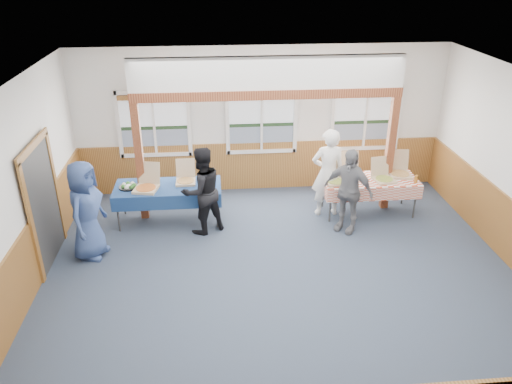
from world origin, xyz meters
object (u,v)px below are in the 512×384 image
(woman_black, at_px, (202,191))
(person_grey, at_px, (348,191))
(table_left, at_px, (168,189))
(woman_white, at_px, (328,173))
(man_blue, at_px, (86,210))
(table_right, at_px, (370,181))

(woman_black, bearing_deg, person_grey, 146.11)
(table_left, xyz_separation_m, person_grey, (3.43, -0.68, 0.13))
(woman_white, bearing_deg, man_blue, 12.03)
(person_grey, bearing_deg, table_right, 85.44)
(table_left, height_order, man_blue, man_blue)
(woman_black, xyz_separation_m, person_grey, (2.75, -0.20, -0.02))
(woman_white, relative_size, man_blue, 1.02)
(woman_white, bearing_deg, table_right, 175.82)
(table_right, bearing_deg, man_blue, -173.23)
(man_blue, bearing_deg, person_grey, -68.99)
(man_blue, height_order, person_grey, man_blue)
(table_left, relative_size, table_right, 1.14)
(man_blue, distance_m, person_grey, 4.75)
(woman_white, distance_m, person_grey, 0.73)
(man_blue, bearing_deg, woman_white, -60.27)
(man_blue, bearing_deg, table_right, -62.83)
(table_left, distance_m, man_blue, 1.76)
(table_left, xyz_separation_m, table_right, (4.06, -0.02, -0.00))
(woman_white, relative_size, woman_black, 1.07)
(table_right, height_order, man_blue, man_blue)
(woman_white, xyz_separation_m, woman_black, (-2.51, -0.48, -0.06))
(table_right, xyz_separation_m, man_blue, (-5.36, -1.15, 0.19))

